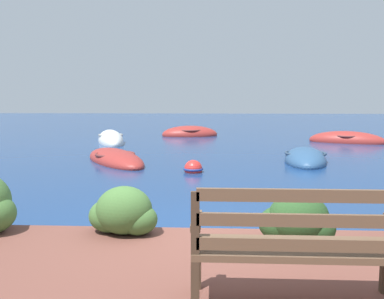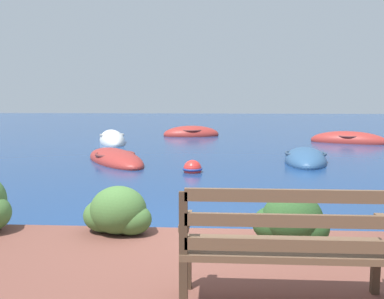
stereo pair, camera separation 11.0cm
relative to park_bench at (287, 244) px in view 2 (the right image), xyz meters
name	(u,v)px [view 2 (the right image)]	position (x,y,z in m)	size (l,w,h in m)	color
ground_plane	(207,246)	(-0.63, 1.87, -0.70)	(80.00, 80.00, 0.00)	navy
park_bench	(287,244)	(0.00, 0.00, 0.00)	(1.56, 0.48, 0.93)	#433123
hedge_clump_left	(118,213)	(-1.64, 1.63, -0.25)	(0.80, 0.58, 0.55)	#426B33
hedge_clump_centre	(291,221)	(0.27, 1.42, -0.25)	(0.80, 0.58, 0.55)	#284C23
rowboat_nearest	(115,160)	(-3.31, 8.35, -0.65)	(2.63, 3.30, 0.61)	#9E2D28
rowboat_mid	(305,160)	(1.86, 8.59, -0.65)	(1.46, 2.75, 0.68)	#2D517A
rowboat_far	(112,141)	(-4.60, 13.13, -0.63)	(1.87, 3.12, 0.86)	silver
rowboat_outer	(348,141)	(4.51, 13.68, -0.64)	(3.00, 2.00, 0.78)	#9E2D28
rowboat_distant	(191,134)	(-1.73, 16.17, -0.63)	(2.68, 1.65, 0.81)	#9E2D28
mooring_buoy	(192,169)	(-1.10, 6.87, -0.63)	(0.47, 0.47, 0.43)	red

